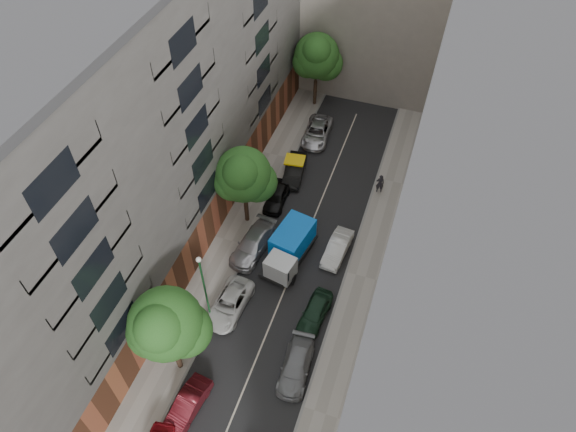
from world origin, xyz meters
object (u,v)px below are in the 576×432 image
at_px(car_left_3, 253,244).
at_px(car_right_1, 296,366).
at_px(car_left_1, 188,405).
at_px(car_right_2, 315,312).
at_px(car_left_6, 317,132).
at_px(tree_mid, 244,177).
at_px(car_left_5, 295,170).
at_px(tarp_truck, 289,248).
at_px(car_right_3, 337,248).
at_px(lamp_post, 204,283).
at_px(car_left_2, 229,304).
at_px(pedestrian, 380,183).
at_px(tree_near, 167,327).
at_px(tree_far, 317,58).
at_px(car_left_4, 277,196).

distance_m(car_left_3, car_right_1, 10.72).
relative_size(car_left_1, car_right_2, 0.99).
height_order(car_left_3, car_right_1, car_left_3).
height_order(car_left_6, car_right_2, car_left_6).
relative_size(car_right_1, tree_mid, 0.60).
height_order(car_left_5, tree_mid, tree_mid).
height_order(tarp_truck, car_left_1, tarp_truck).
height_order(car_right_3, lamp_post, lamp_post).
xyz_separation_m(car_left_2, lamp_post, (-0.98, -1.19, 3.76)).
distance_m(car_left_5, pedestrian, 7.69).
relative_size(car_right_1, tree_near, 0.57).
height_order(car_left_3, lamp_post, lamp_post).
relative_size(car_left_1, car_left_3, 0.77).
distance_m(car_left_1, pedestrian, 23.91).
xyz_separation_m(car_left_2, car_right_2, (6.02, 1.31, 0.02)).
height_order(tarp_truck, tree_near, tree_near).
bearing_deg(tree_mid, tree_far, 87.96).
distance_m(car_right_3, tree_mid, 9.15).
relative_size(car_left_6, lamp_post, 0.74).
bearing_deg(car_right_2, tree_far, 112.63).
xyz_separation_m(car_left_1, tree_far, (-1.70, 33.29, 4.88)).
xyz_separation_m(tarp_truck, tree_far, (-3.90, 20.00, 4.11)).
distance_m(tarp_truck, car_right_1, 9.36).
bearing_deg(car_right_3, pedestrian, 82.79).
bearing_deg(car_left_6, tree_far, 104.84).
height_order(car_left_1, car_left_4, car_left_4).
bearing_deg(car_left_5, tree_far, 89.39).
bearing_deg(tree_near, pedestrian, 66.26).
distance_m(car_right_3, pedestrian, 7.96).
distance_m(tree_mid, lamp_post, 9.52).
distance_m(tarp_truck, tree_mid, 6.42).
xyz_separation_m(car_left_5, car_right_2, (5.97, -13.49, -0.07)).
xyz_separation_m(tree_mid, lamp_post, (0.92, -9.45, -0.76)).
bearing_deg(car_right_2, tarp_truck, 133.76).
bearing_deg(car_left_4, car_left_2, -90.63).
relative_size(tree_far, lamp_post, 1.14).
distance_m(car_left_2, car_right_3, 9.54).
xyz_separation_m(car_left_6, pedestrian, (7.30, -5.47, 0.39)).
relative_size(car_right_2, tree_near, 0.50).
bearing_deg(car_left_4, car_right_3, -33.26).
bearing_deg(car_left_2, car_left_5, 93.41).
bearing_deg(tree_mid, car_left_1, -81.66).
relative_size(car_left_2, pedestrian, 2.46).
height_order(car_right_2, tree_far, tree_far).
bearing_deg(car_left_5, car_right_3, -58.70).
bearing_deg(tarp_truck, car_right_3, 37.18).
xyz_separation_m(car_right_2, tree_near, (-7.30, -6.62, 4.79)).
bearing_deg(car_left_2, car_left_1, -83.20).
height_order(car_left_4, pedestrian, pedestrian).
xyz_separation_m(tree_near, lamp_post, (0.30, 4.12, -1.05)).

